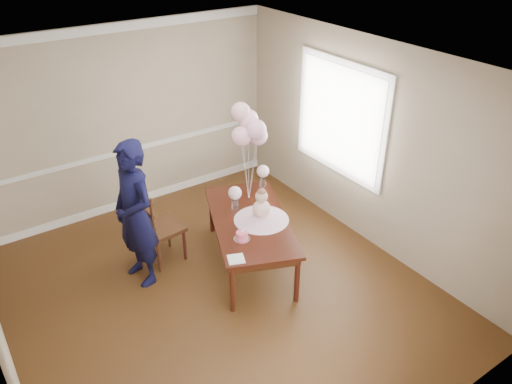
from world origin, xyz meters
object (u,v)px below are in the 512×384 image
(dining_table_top, at_px, (250,220))
(dining_chair_seat, at_px, (162,228))
(birthday_cake, at_px, (242,235))
(woman, at_px, (135,215))

(dining_table_top, distance_m, dining_chair_seat, 1.12)
(birthday_cake, xyz_separation_m, dining_chair_seat, (-0.55, 1.00, -0.25))
(dining_chair_seat, height_order, woman, woman)
(woman, bearing_deg, birthday_cake, 40.14)
(woman, bearing_deg, dining_chair_seat, 107.29)
(dining_table_top, bearing_deg, woman, -179.95)
(birthday_cake, distance_m, woman, 1.25)
(woman, bearing_deg, dining_table_top, 59.01)
(birthday_cake, height_order, dining_chair_seat, birthday_cake)
(dining_chair_seat, bearing_deg, dining_table_top, -45.34)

